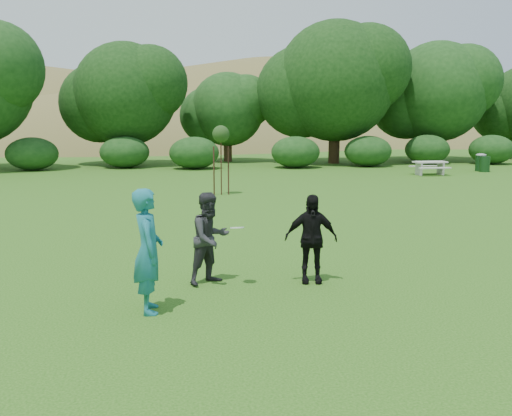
{
  "coord_description": "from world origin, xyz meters",
  "views": [
    {
      "loc": [
        -2.33,
        -9.87,
        3.2
      ],
      "look_at": [
        0.0,
        3.0,
        1.1
      ],
      "focal_mm": 40.0,
      "sensor_mm": 36.0,
      "label": 1
    }
  ],
  "objects": [
    {
      "name": "player_teal",
      "position": [
        -2.45,
        -0.61,
        1.03
      ],
      "size": [
        0.54,
        0.78,
        2.06
      ],
      "primitive_type": "imported",
      "rotation": [
        0.0,
        0.0,
        1.63
      ],
      "color": "#1A6A77",
      "rests_on": "ground"
    },
    {
      "name": "trash_can_lidded",
      "position": [
        16.78,
        20.96,
        0.54
      ],
      "size": [
        0.6,
        0.6,
        1.05
      ],
      "color": "#133517",
      "rests_on": "ground"
    },
    {
      "name": "frisbee",
      "position": [
        -0.81,
        0.54,
        1.14
      ],
      "size": [
        0.27,
        0.27,
        0.07
      ],
      "color": "white",
      "rests_on": "ground"
    },
    {
      "name": "ground",
      "position": [
        0.0,
        0.0,
        0.0
      ],
      "size": [
        120.0,
        120.0,
        0.0
      ],
      "primitive_type": "plane",
      "color": "#19470C",
      "rests_on": "ground"
    },
    {
      "name": "picnic_table",
      "position": [
        12.75,
        19.38,
        0.52
      ],
      "size": [
        1.8,
        1.48,
        0.76
      ],
      "color": "beige",
      "rests_on": "ground"
    },
    {
      "name": "player_grey",
      "position": [
        -1.29,
        0.84,
        0.89
      ],
      "size": [
        1.09,
        1.03,
        1.78
      ],
      "primitive_type": "imported",
      "rotation": [
        0.0,
        0.0,
        0.55
      ],
      "color": "#29292C",
      "rests_on": "ground"
    },
    {
      "name": "tree_row",
      "position": [
        3.23,
        28.68,
        4.87
      ],
      "size": [
        53.92,
        10.38,
        9.62
      ],
      "color": "#3A2616",
      "rests_on": "ground"
    },
    {
      "name": "sapling",
      "position": [
        0.43,
        13.41,
        2.42
      ],
      "size": [
        0.7,
        0.7,
        2.85
      ],
      "color": "#391F16",
      "rests_on": "ground"
    },
    {
      "name": "player_black",
      "position": [
        0.64,
        0.56,
        0.87
      ],
      "size": [
        1.07,
        0.58,
        1.74
      ],
      "primitive_type": "imported",
      "rotation": [
        0.0,
        0.0,
        -0.16
      ],
      "color": "black",
      "rests_on": "ground"
    },
    {
      "name": "trash_can_near",
      "position": [
        16.76,
        20.5,
        0.45
      ],
      "size": [
        0.6,
        0.6,
        0.9
      ],
      "primitive_type": "cylinder",
      "color": "#143816",
      "rests_on": "ground"
    },
    {
      "name": "hillside",
      "position": [
        -0.56,
        68.45,
        -11.97
      ],
      "size": [
        150.0,
        72.0,
        52.0
      ],
      "color": "olive",
      "rests_on": "ground"
    }
  ]
}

